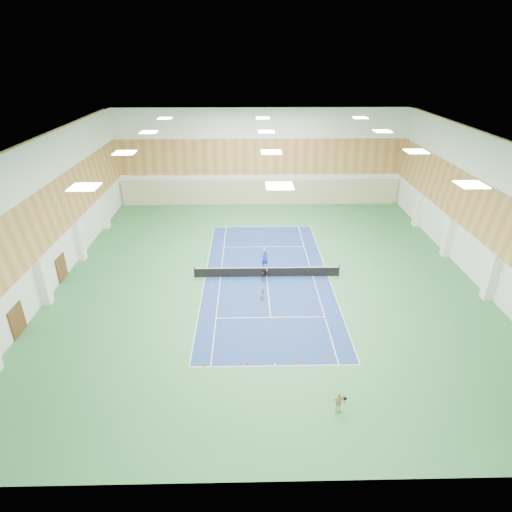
# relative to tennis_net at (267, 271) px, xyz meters

# --- Properties ---
(ground) EXTENTS (40.00, 40.00, 0.00)m
(ground) POSITION_rel_tennis_net_xyz_m (0.00, 0.00, -0.55)
(ground) COLOR #337740
(ground) RESTS_ON ground
(room_shell) EXTENTS (36.00, 40.00, 12.00)m
(room_shell) POSITION_rel_tennis_net_xyz_m (0.00, 0.00, 5.45)
(room_shell) COLOR white
(room_shell) RESTS_ON ground
(wood_cladding) EXTENTS (36.00, 40.00, 8.00)m
(wood_cladding) POSITION_rel_tennis_net_xyz_m (0.00, 0.00, 7.45)
(wood_cladding) COLOR #BD8546
(wood_cladding) RESTS_ON room_shell
(ceiling_light_grid) EXTENTS (21.40, 25.40, 0.06)m
(ceiling_light_grid) POSITION_rel_tennis_net_xyz_m (0.00, 0.00, 11.37)
(ceiling_light_grid) COLOR white
(ceiling_light_grid) RESTS_ON room_shell
(court_surface) EXTENTS (10.97, 23.77, 0.01)m
(court_surface) POSITION_rel_tennis_net_xyz_m (0.00, 0.00, -0.55)
(court_surface) COLOR navy
(court_surface) RESTS_ON ground
(tennis_balls_scatter) EXTENTS (10.57, 22.77, 0.07)m
(tennis_balls_scatter) POSITION_rel_tennis_net_xyz_m (0.00, 0.00, -0.50)
(tennis_balls_scatter) COLOR #C3E426
(tennis_balls_scatter) RESTS_ON ground
(tennis_net) EXTENTS (12.80, 0.10, 1.10)m
(tennis_net) POSITION_rel_tennis_net_xyz_m (0.00, 0.00, 0.00)
(tennis_net) COLOR black
(tennis_net) RESTS_ON ground
(back_curtain) EXTENTS (35.40, 0.16, 3.20)m
(back_curtain) POSITION_rel_tennis_net_xyz_m (0.00, 19.75, 1.05)
(back_curtain) COLOR #C6B793
(back_curtain) RESTS_ON ground
(door_left_a) EXTENTS (0.08, 1.80, 2.20)m
(door_left_a) POSITION_rel_tennis_net_xyz_m (-17.92, -8.00, 0.55)
(door_left_a) COLOR #593319
(door_left_a) RESTS_ON ground
(door_left_b) EXTENTS (0.08, 1.80, 2.20)m
(door_left_b) POSITION_rel_tennis_net_xyz_m (-17.92, 0.00, 0.55)
(door_left_b) COLOR #593319
(door_left_b) RESTS_ON ground
(coach) EXTENTS (0.71, 0.56, 1.70)m
(coach) POSITION_rel_tennis_net_xyz_m (-0.13, 1.90, 0.30)
(coach) COLOR #203D95
(coach) RESTS_ON ground
(child_court) EXTENTS (0.58, 0.51, 1.03)m
(child_court) POSITION_rel_tennis_net_xyz_m (-0.48, -3.86, -0.04)
(child_court) COLOR #94949C
(child_court) RESTS_ON ground
(child_apron) EXTENTS (0.75, 0.34, 1.27)m
(child_apron) POSITION_rel_tennis_net_xyz_m (3.29, -15.73, 0.08)
(child_apron) COLOR tan
(child_apron) RESTS_ON ground
(ball_cart) EXTENTS (0.55, 0.55, 0.82)m
(ball_cart) POSITION_rel_tennis_net_xyz_m (-0.22, -0.60, -0.14)
(ball_cart) COLOR black
(ball_cart) RESTS_ON ground
(cone_svc_a) EXTENTS (0.18, 0.18, 0.20)m
(cone_svc_a) POSITION_rel_tennis_net_xyz_m (-3.87, -6.01, -0.45)
(cone_svc_a) COLOR #FF610D
(cone_svc_a) RESTS_ON ground
(cone_svc_b) EXTENTS (0.22, 0.22, 0.24)m
(cone_svc_b) POSITION_rel_tennis_net_xyz_m (-0.62, -6.88, -0.43)
(cone_svc_b) COLOR #FF570D
(cone_svc_b) RESTS_ON ground
(cone_svc_c) EXTENTS (0.23, 0.23, 0.25)m
(cone_svc_c) POSITION_rel_tennis_net_xyz_m (1.11, -6.53, -0.43)
(cone_svc_c) COLOR #FF490D
(cone_svc_c) RESTS_ON ground
(cone_svc_d) EXTENTS (0.19, 0.19, 0.21)m
(cone_svc_d) POSITION_rel_tennis_net_xyz_m (3.82, -5.87, -0.45)
(cone_svc_d) COLOR #DE480B
(cone_svc_d) RESTS_ON ground
(cone_base_a) EXTENTS (0.19, 0.19, 0.21)m
(cone_base_a) POSITION_rel_tennis_net_xyz_m (-4.49, -11.81, -0.45)
(cone_base_a) COLOR #DD400B
(cone_base_a) RESTS_ON ground
(cone_base_b) EXTENTS (0.18, 0.18, 0.20)m
(cone_base_b) POSITION_rel_tennis_net_xyz_m (-1.77, -11.73, -0.45)
(cone_base_b) COLOR #FF440D
(cone_base_b) RESTS_ON ground
(cone_base_c) EXTENTS (0.21, 0.21, 0.23)m
(cone_base_c) POSITION_rel_tennis_net_xyz_m (1.79, -11.40, -0.43)
(cone_base_c) COLOR #F3570C
(cone_base_c) RESTS_ON ground
(cone_base_d) EXTENTS (0.21, 0.21, 0.23)m
(cone_base_d) POSITION_rel_tennis_net_xyz_m (3.71, -11.36, -0.43)
(cone_base_d) COLOR orange
(cone_base_d) RESTS_ON ground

